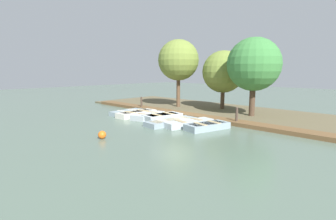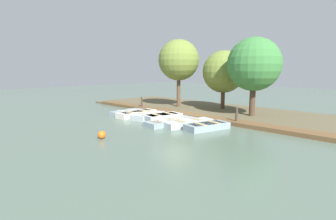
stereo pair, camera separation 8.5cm
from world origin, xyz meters
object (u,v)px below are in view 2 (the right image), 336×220
(mooring_post_far, at_px, (237,116))
(buoy, at_px, (102,135))
(mooring_post_near, at_px, (142,103))
(rowboat_1, at_px, (137,114))
(rowboat_2, at_px, (148,116))
(rowboat_5, at_px, (189,123))
(park_tree_center, at_px, (254,65))
(rowboat_4, at_px, (171,122))
(park_tree_left, at_px, (224,72))
(rowboat_3, at_px, (162,117))
(park_tree_far_left, at_px, (179,60))
(rowboat_6, at_px, (207,126))
(rowboat_0, at_px, (128,112))

(mooring_post_far, xyz_separation_m, buoy, (7.60, -2.97, -0.36))
(mooring_post_near, height_order, buoy, mooring_post_near)
(rowboat_1, xyz_separation_m, rowboat_2, (-0.06, 1.23, -0.00))
(rowboat_1, height_order, buoy, buoy)
(mooring_post_far, bearing_deg, rowboat_5, -38.71)
(park_tree_center, bearing_deg, rowboat_4, -23.35)
(mooring_post_far, bearing_deg, park_tree_left, -138.62)
(mooring_post_near, xyz_separation_m, park_tree_left, (-4.45, 5.21, 2.64))
(rowboat_2, height_order, rowboat_4, rowboat_2)
(rowboat_4, bearing_deg, mooring_post_far, 137.22)
(rowboat_2, distance_m, mooring_post_near, 4.32)
(rowboat_3, distance_m, park_tree_left, 7.26)
(rowboat_4, relative_size, park_tree_left, 0.73)
(rowboat_4, bearing_deg, rowboat_1, -89.20)
(park_tree_far_left, xyz_separation_m, park_tree_center, (-0.18, 6.88, -0.46))
(mooring_post_near, relative_size, park_tree_left, 0.22)
(mooring_post_near, distance_m, park_tree_left, 7.34)
(rowboat_6, bearing_deg, mooring_post_far, -179.67)
(rowboat_2, distance_m, park_tree_far_left, 6.79)
(buoy, bearing_deg, park_tree_left, -175.53)
(rowboat_0, bearing_deg, rowboat_1, 85.68)
(mooring_post_near, relative_size, buoy, 2.77)
(rowboat_5, distance_m, park_tree_center, 6.50)
(rowboat_2, xyz_separation_m, rowboat_6, (-0.09, 4.99, -0.00))
(rowboat_2, bearing_deg, rowboat_4, 69.30)
(rowboat_1, relative_size, park_tree_far_left, 0.52)
(rowboat_4, relative_size, rowboat_6, 1.28)
(rowboat_5, xyz_separation_m, park_tree_center, (-5.29, 1.33, 3.54))
(rowboat_2, distance_m, rowboat_5, 3.67)
(rowboat_6, relative_size, mooring_post_far, 2.53)
(rowboat_6, bearing_deg, rowboat_1, -75.22)
(rowboat_0, distance_m, rowboat_2, 2.35)
(rowboat_3, relative_size, mooring_post_near, 2.51)
(buoy, bearing_deg, mooring_post_far, 158.63)
(mooring_post_far, distance_m, park_tree_far_left, 8.71)
(rowboat_2, bearing_deg, mooring_post_far, 99.99)
(rowboat_6, height_order, park_tree_left, park_tree_left)
(park_tree_far_left, bearing_deg, rowboat_5, 47.36)
(park_tree_left, bearing_deg, rowboat_3, -3.44)
(rowboat_0, bearing_deg, rowboat_6, 86.96)
(rowboat_2, xyz_separation_m, rowboat_3, (-0.21, 1.21, 0.03))
(rowboat_3, height_order, park_tree_left, park_tree_left)
(park_tree_center, bearing_deg, rowboat_3, -36.42)
(rowboat_2, bearing_deg, rowboat_6, 77.72)
(rowboat_4, relative_size, mooring_post_far, 3.25)
(rowboat_0, bearing_deg, park_tree_far_left, 170.80)
(buoy, relative_size, park_tree_left, 0.08)
(rowboat_3, distance_m, park_tree_far_left, 7.06)
(rowboat_6, distance_m, mooring_post_far, 2.38)
(rowboat_0, xyz_separation_m, park_tree_left, (-6.87, 3.96, 3.03))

